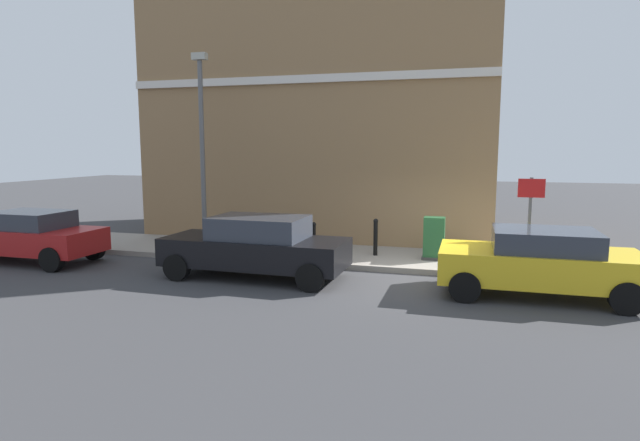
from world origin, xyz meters
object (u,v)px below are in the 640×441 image
Objects in this scene: car_yellow at (540,261)px; lamppost at (202,142)px; car_black at (256,246)px; utility_cabinet at (434,240)px; bollard_far_kerb at (314,240)px; bollard_near_cabinet at (376,236)px; street_sign at (530,211)px; car_red at (28,236)px.

lamppost is (2.45, 9.15, 2.54)m from car_yellow.
lamppost is at bearing -41.78° from car_black.
utility_cabinet is 0.20× the size of lamppost.
utility_cabinet is at bearing -145.34° from car_black.
utility_cabinet is 7.30m from lamppost.
car_black reaches higher than utility_cabinet.
car_black is 1.89m from bollard_far_kerb.
bollard_near_cabinet is (2.76, -2.43, -0.08)m from car_black.
car_yellow is at bearing -105.33° from bollard_far_kerb.
bollard_near_cabinet is (2.62, 3.95, -0.06)m from car_yellow.
car_yellow is at bearing -137.05° from utility_cabinet.
bollard_far_kerb is (1.49, 5.42, -0.06)m from car_yellow.
utility_cabinet is 0.50× the size of street_sign.
car_red is at bearing 107.17° from bollard_near_cabinet.
street_sign is at bearing -96.04° from lamppost.
car_black is 4.31× the size of bollard_near_cabinet.
car_black is 4.84m from utility_cabinet.
car_yellow is at bearing -123.54° from bollard_near_cabinet.
utility_cabinet is at bearing -71.44° from bollard_far_kerb.
car_red is 1.80× the size of street_sign.
bollard_near_cabinet is at bearing -33.50° from car_yellow.
lamppost is at bearing 90.58° from utility_cabinet.
street_sign reaches higher than car_red.
utility_cabinet is (2.73, -10.78, -0.06)m from car_red.
car_red is 9.60m from bollard_near_cabinet.
bollard_far_kerb is 0.45× the size of street_sign.
street_sign is at bearing -106.26° from bollard_near_cabinet.
street_sign is at bearing -114.44° from utility_cabinet.
car_red is at bearing 102.46° from bollard_far_kerb.
bollard_far_kerb is 5.42m from street_sign.
car_red is at bearing 1.92° from car_black.
car_black is (-0.14, 6.38, 0.02)m from car_yellow.
car_black is 0.78× the size of lamppost.
car_red is at bearing 97.46° from street_sign.
utility_cabinet is at bearing -93.56° from bollard_near_cabinet.
car_black is 1.08× the size of car_red.
street_sign is (0.00, -5.34, 0.96)m from bollard_far_kerb.
car_black is at bearing -133.07° from lamppost.
car_yellow is 0.91× the size of car_black.
lamppost is (-0.07, 6.81, 2.62)m from utility_cabinet.
bollard_far_kerb is at bearing -104.46° from lamppost.
car_black is at bearing 149.36° from bollard_far_kerb.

